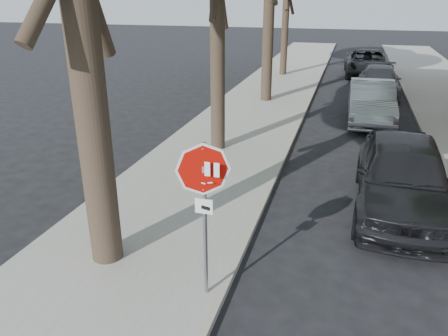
# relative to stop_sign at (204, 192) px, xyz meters

# --- Properties ---
(ground) EXTENTS (120.00, 120.00, 0.00)m
(ground) POSITION_rel_stop_sign_xyz_m (0.70, 0.03, -1.95)
(ground) COLOR black
(ground) RESTS_ON ground
(sidewalk_left) EXTENTS (4.00, 55.00, 0.12)m
(sidewalk_left) POSITION_rel_stop_sign_xyz_m (-1.80, 12.03, -1.89)
(sidewalk_left) COLOR gray
(sidewalk_left) RESTS_ON ground
(curb_left) EXTENTS (0.12, 55.00, 0.13)m
(curb_left) POSITION_rel_stop_sign_xyz_m (0.25, 12.03, -1.88)
(curb_left) COLOR #9E9384
(curb_left) RESTS_ON ground
(curb_right) EXTENTS (0.12, 55.00, 0.13)m
(curb_right) POSITION_rel_stop_sign_xyz_m (4.65, 12.03, -1.88)
(curb_right) COLOR #9E9384
(curb_right) RESTS_ON ground
(stop_sign) EXTENTS (0.76, 0.34, 2.61)m
(stop_sign) POSITION_rel_stop_sign_xyz_m (0.00, 0.00, 0.00)
(stop_sign) COLOR gray
(stop_sign) RESTS_ON sidewalk_left
(car_a) EXTENTS (2.16, 5.10, 1.72)m
(car_a) POSITION_rel_stop_sign_xyz_m (3.30, 4.28, -1.09)
(car_a) COLOR black
(car_a) RESTS_ON ground
(car_b) EXTENTS (1.73, 4.74, 1.55)m
(car_b) POSITION_rel_stop_sign_xyz_m (2.82, 11.95, -1.17)
(car_b) COLOR #929499
(car_b) RESTS_ON ground
(car_c) EXTENTS (2.05, 4.81, 1.38)m
(car_c) POSITION_rel_stop_sign_xyz_m (3.30, 16.99, -1.26)
(car_c) COLOR #55545A
(car_c) RESTS_ON ground
(car_d) EXTENTS (2.80, 5.66, 1.54)m
(car_d) POSITION_rel_stop_sign_xyz_m (2.87, 22.44, -1.18)
(car_d) COLOR black
(car_d) RESTS_ON ground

